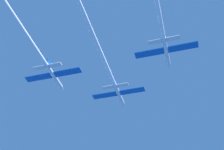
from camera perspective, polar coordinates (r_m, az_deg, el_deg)
jet_lead at (r=96.15m, az=-1.57°, el=3.01°), size 19.66×66.66×3.26m
jet_left_wing at (r=86.40m, az=-18.06°, el=10.41°), size 19.66×80.01×3.26m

